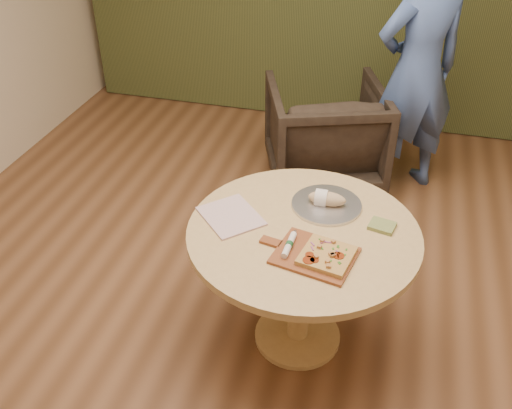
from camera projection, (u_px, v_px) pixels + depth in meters
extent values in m
cube|color=brown|center=(265.00, 350.00, 3.10)|extent=(5.00, 6.00, 0.02)
cylinder|color=tan|center=(297.00, 335.00, 3.16)|extent=(0.47, 0.47, 0.03)
cylinder|color=tan|center=(300.00, 290.00, 2.97)|extent=(0.11, 0.11, 0.68)
cylinder|color=tan|center=(303.00, 233.00, 2.75)|extent=(1.13, 1.13, 0.04)
cube|color=brown|center=(315.00, 256.00, 2.57)|extent=(0.40, 0.34, 0.01)
cube|color=brown|center=(271.00, 242.00, 2.65)|extent=(0.11, 0.07, 0.01)
cube|color=tan|center=(327.00, 256.00, 2.54)|extent=(0.26, 0.26, 0.02)
cylinder|color=maroon|center=(309.00, 260.00, 2.50)|extent=(0.05, 0.05, 0.00)
cylinder|color=maroon|center=(314.00, 260.00, 2.50)|extent=(0.04, 0.04, 0.00)
cylinder|color=maroon|center=(339.00, 256.00, 2.52)|extent=(0.05, 0.05, 0.00)
cylinder|color=maroon|center=(310.00, 255.00, 2.53)|extent=(0.04, 0.04, 0.00)
cube|color=#B77D44|center=(327.00, 262.00, 2.48)|extent=(0.02, 0.02, 0.01)
cube|color=#B77D44|center=(333.00, 242.00, 2.60)|extent=(0.02, 0.02, 0.01)
cube|color=#B77D44|center=(322.00, 241.00, 2.60)|extent=(0.02, 0.02, 0.01)
cube|color=#B77D44|center=(329.00, 266.00, 2.46)|extent=(0.02, 0.02, 0.01)
cube|color=#B77D44|center=(332.00, 254.00, 2.52)|extent=(0.03, 0.03, 0.01)
cube|color=#B77D44|center=(319.00, 247.00, 2.57)|extent=(0.02, 0.02, 0.01)
cube|color=#B77D44|center=(333.00, 255.00, 2.52)|extent=(0.03, 0.03, 0.01)
cube|color=#B77D44|center=(316.00, 257.00, 2.51)|extent=(0.02, 0.02, 0.01)
cube|color=#326E1F|center=(333.00, 249.00, 2.56)|extent=(0.01, 0.01, 0.00)
cube|color=#326E1F|center=(340.00, 263.00, 2.48)|extent=(0.01, 0.01, 0.00)
cube|color=#326E1F|center=(339.00, 262.00, 2.49)|extent=(0.01, 0.01, 0.00)
cube|color=#326E1F|center=(320.00, 239.00, 2.62)|extent=(0.01, 0.01, 0.00)
cube|color=#326E1F|center=(345.00, 255.00, 2.53)|extent=(0.01, 0.01, 0.00)
cube|color=#326E1F|center=(338.00, 246.00, 2.58)|extent=(0.01, 0.01, 0.00)
cube|color=#326E1F|center=(338.00, 247.00, 2.57)|extent=(0.01, 0.01, 0.00)
cube|color=#326E1F|center=(346.00, 250.00, 2.56)|extent=(0.01, 0.01, 0.00)
cube|color=#326E1F|center=(331.00, 261.00, 2.50)|extent=(0.01, 0.01, 0.00)
cube|color=#326E1F|center=(322.00, 249.00, 2.56)|extent=(0.01, 0.01, 0.00)
cube|color=#984178|center=(329.00, 242.00, 2.60)|extent=(0.03, 0.01, 0.00)
cube|color=#984178|center=(333.00, 253.00, 2.54)|extent=(0.03, 0.01, 0.00)
cube|color=#984178|center=(312.00, 244.00, 2.59)|extent=(0.02, 0.03, 0.00)
cube|color=#984178|center=(312.00, 248.00, 2.57)|extent=(0.02, 0.03, 0.00)
cube|color=#984178|center=(338.00, 252.00, 2.54)|extent=(0.03, 0.03, 0.00)
cube|color=#984178|center=(323.00, 242.00, 2.60)|extent=(0.02, 0.03, 0.00)
cube|color=#984178|center=(338.00, 256.00, 2.52)|extent=(0.01, 0.03, 0.00)
cylinder|color=silver|center=(289.00, 245.00, 2.60)|extent=(0.04, 0.17, 0.03)
cylinder|color=#194C26|center=(289.00, 245.00, 2.60)|extent=(0.04, 0.03, 0.03)
cube|color=silver|center=(294.00, 233.00, 2.67)|extent=(0.02, 0.04, 0.00)
cube|color=white|center=(231.00, 216.00, 2.82)|extent=(0.39, 0.39, 0.01)
cylinder|color=silver|center=(326.00, 205.00, 2.90)|extent=(0.35, 0.35, 0.01)
cylinder|color=silver|center=(327.00, 204.00, 2.90)|extent=(0.36, 0.36, 0.02)
ellipsoid|color=tan|center=(327.00, 199.00, 2.88)|extent=(0.19, 0.08, 0.07)
cylinder|color=silver|center=(321.00, 198.00, 2.89)|extent=(0.06, 0.09, 0.09)
cube|color=#5A672E|center=(382.00, 226.00, 2.75)|extent=(0.14, 0.12, 0.02)
imported|color=black|center=(325.00, 129.00, 4.28)|extent=(1.04, 1.01, 0.85)
imported|color=#425D9A|center=(417.00, 72.00, 3.94)|extent=(0.80, 0.73, 1.82)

